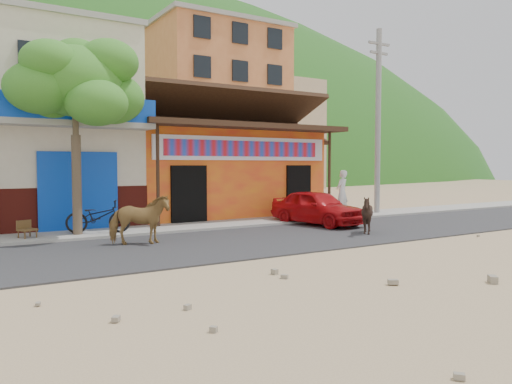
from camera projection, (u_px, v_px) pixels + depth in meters
ground at (317, 253)px, 12.64m from camera, size 120.00×120.00×0.00m
road at (264, 239)px, 14.76m from camera, size 60.00×5.00×0.04m
sidewalk at (211, 226)px, 17.73m from camera, size 60.00×2.00×0.12m
dance_club at (210, 174)px, 22.08m from camera, size 8.00×6.00×3.60m
cafe_building at (24, 130)px, 18.04m from camera, size 7.00×6.00×7.00m
apartment_front at (210, 114)px, 37.41m from camera, size 9.00×9.00×12.00m
apartment_rear at (267, 135)px, 47.30m from camera, size 8.00×8.00×10.00m
hillside at (9, 96)px, 71.36m from camera, size 100.00×40.00×24.00m
tree at (76, 135)px, 14.97m from camera, size 3.00×3.00×6.00m
utility_pole at (378, 121)px, 21.82m from camera, size 0.24×0.24×8.00m
cow_tan at (139, 220)px, 13.64m from camera, size 1.76×1.19×1.36m
cow_dark at (367, 215)px, 15.76m from camera, size 1.13×1.01×1.21m
red_car at (317, 207)px, 18.19m from camera, size 2.03×3.92×1.27m
scooter at (98, 217)px, 15.36m from camera, size 2.04×1.29×1.01m
pedestrian at (342, 192)px, 21.67m from camera, size 0.80×0.67×1.87m
cafe_chair_left at (27, 222)px, 14.36m from camera, size 0.57×0.57×0.94m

